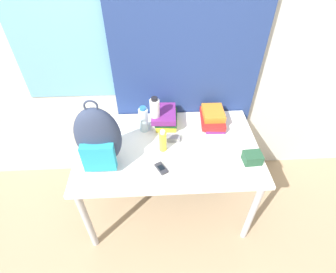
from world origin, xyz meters
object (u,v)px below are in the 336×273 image
Objects in this scene: sunscreen_bottle at (163,141)px; sunglasses_case at (170,138)px; book_stack_center at (213,117)px; cell_phone at (161,168)px; book_stack_left at (165,117)px; water_bottle at (144,119)px; sports_bottle at (155,115)px; camera_pouch at (252,158)px; backpack at (98,139)px.

sunglasses_case is at bearing 60.62° from sunscreen_bottle.
book_stack_center is 2.46× the size of cell_phone.
book_stack_left is 0.29m from sunscreen_bottle.
book_stack_left is at bearing 84.37° from cell_phone.
cell_phone is (0.12, -0.41, -0.10)m from water_bottle.
sunscreen_bottle is (-0.41, -0.29, 0.03)m from book_stack_center.
sunscreen_bottle is 1.18× the size of sunglasses_case.
sports_bottle reaches higher than cell_phone.
book_stack_left is at bearing 179.85° from book_stack_center.
sports_bottle is at bearing 102.15° from sunscreen_bottle.
water_bottle is 0.27m from sunscreen_bottle.
camera_pouch reaches higher than sunglasses_case.
backpack is 3.34× the size of sunglasses_case.
cell_phone is (-0.43, -0.47, -0.05)m from book_stack_center.
book_stack_center is at bearing 24.90° from backpack.
backpack is 1.77× the size of book_stack_center.
book_stack_left reaches higher than book_stack_center.
cell_phone is 0.92× the size of camera_pouch.
water_bottle is 1.88× the size of cell_phone.
book_stack_center is 0.41m from sunglasses_case.
backpack is at bearing -130.32° from water_bottle.
backpack is 4.37× the size of cell_phone.
water_bottle is (0.28, 0.33, -0.12)m from backpack.
book_stack_center is 1.31× the size of water_bottle.
backpack is 2.00× the size of book_stack_left.
cell_phone is (-0.02, -0.19, -0.08)m from sunscreen_bottle.
backpack is 0.93m from book_stack_center.
water_bottle is 1.44× the size of sunglasses_case.
water_bottle is 0.44m from cell_phone.
camera_pouch is (0.20, -0.44, -0.02)m from book_stack_center.
book_stack_center is 0.47m from sports_bottle.
sports_bottle is (0.37, 0.33, -0.08)m from backpack.
backpack is 2.84× the size of sunscreen_bottle.
book_stack_center is 0.64m from cell_phone.
sports_bottle is 0.24m from sunscreen_bottle.
book_stack_center is (0.83, 0.38, -0.16)m from backpack.
camera_pouch is (0.58, -0.44, -0.03)m from book_stack_left.
backpack reaches higher than camera_pouch.
water_bottle is at bearing 49.68° from backpack.
book_stack_center reaches higher than camera_pouch.
sunglasses_case is (0.07, 0.28, 0.01)m from cell_phone.
camera_pouch reaches higher than cell_phone.
sunglasses_case is at bearing 22.73° from backpack.
backpack is at bearing -166.54° from sunscreen_bottle.
sports_bottle is 1.66× the size of sunscreen_bottle.
camera_pouch is at bearing -29.89° from sports_bottle.
backpack reaches higher than cell_phone.
water_bottle is at bearing -174.06° from book_stack_center.
sunscreen_bottle is (-0.03, -0.29, 0.01)m from book_stack_left.
sunscreen_bottle is at bearing -95.54° from book_stack_left.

